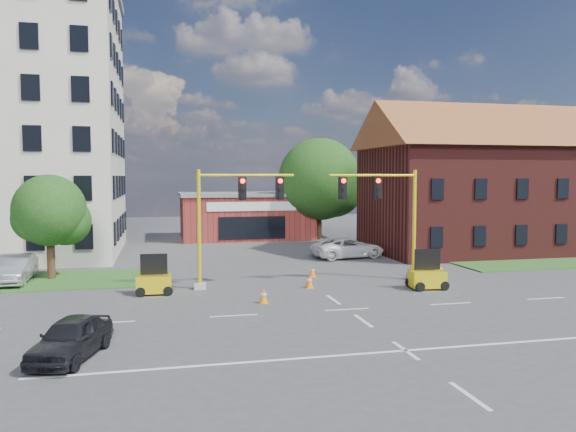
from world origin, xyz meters
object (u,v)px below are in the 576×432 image
object	(u,v)px
signal_mast_west	(231,213)
pickup_white	(348,248)
sedan_dark	(71,338)
trailer_east	(427,277)
signal_mast_east	(387,211)
trailer_west	(154,282)

from	to	relation	value
signal_mast_west	pickup_white	xyz separation A→B (m)	(9.52, 8.92, -3.19)
pickup_white	sedan_dark	xyz separation A→B (m)	(-15.96, -19.25, -0.06)
trailer_east	pickup_white	distance (m)	11.50
signal_mast_east	trailer_west	size ratio (longest dim) A/B	3.23
signal_mast_west	signal_mast_east	distance (m)	8.71
signal_mast_west	trailer_east	xyz separation A→B (m)	(9.89, -2.58, -3.30)
signal_mast_west	signal_mast_east	size ratio (longest dim) A/B	1.00
trailer_east	trailer_west	bearing A→B (deg)	179.62
trailer_west	trailer_east	size ratio (longest dim) A/B	0.97
signal_mast_east	signal_mast_west	bearing A→B (deg)	180.00
signal_mast_west	sedan_dark	xyz separation A→B (m)	(-6.44, -10.34, -3.25)
pickup_white	sedan_dark	bearing A→B (deg)	131.28
signal_mast_east	trailer_east	distance (m)	4.35
trailer_west	pickup_white	world-z (taller)	trailer_west
trailer_west	trailer_east	xyz separation A→B (m)	(13.82, -1.83, 0.02)
trailer_east	sedan_dark	xyz separation A→B (m)	(-16.33, -7.76, 0.05)
signal_mast_east	trailer_west	distance (m)	13.10
sedan_dark	trailer_west	bearing A→B (deg)	91.93
trailer_east	sedan_dark	world-z (taller)	trailer_east
trailer_east	pickup_white	world-z (taller)	trailer_east
trailer_west	sedan_dark	world-z (taller)	trailer_west
signal_mast_west	trailer_west	world-z (taller)	signal_mast_west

